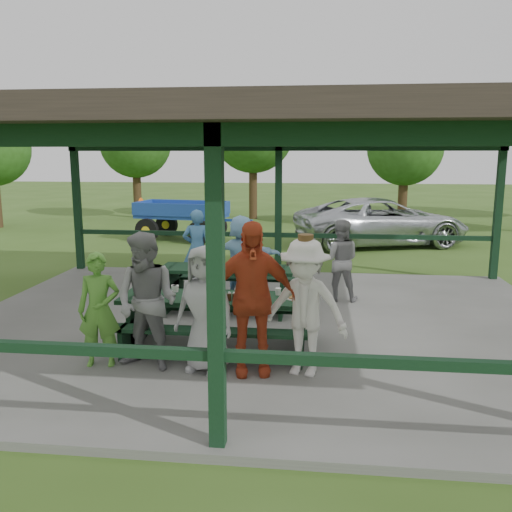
# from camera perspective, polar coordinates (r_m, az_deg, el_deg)

# --- Properties ---
(ground) EXTENTS (90.00, 90.00, 0.00)m
(ground) POSITION_cam_1_polar(r_m,az_deg,el_deg) (9.00, 0.48, -7.66)
(ground) COLOR #36551A
(ground) RESTS_ON ground
(concrete_slab) EXTENTS (10.00, 8.00, 0.10)m
(concrete_slab) POSITION_cam_1_polar(r_m,az_deg,el_deg) (8.99, 0.48, -7.36)
(concrete_slab) COLOR #60605C
(concrete_slab) RESTS_ON ground
(pavilion_structure) EXTENTS (10.60, 8.60, 3.24)m
(pavilion_structure) POSITION_cam_1_polar(r_m,az_deg,el_deg) (8.55, 0.51, 12.93)
(pavilion_structure) COLOR black
(pavilion_structure) RESTS_ON concrete_slab
(picnic_table_near) EXTENTS (2.76, 1.39, 0.75)m
(picnic_table_near) POSITION_cam_1_polar(r_m,az_deg,el_deg) (7.76, -4.05, -6.23)
(picnic_table_near) COLOR black
(picnic_table_near) RESTS_ON concrete_slab
(picnic_table_far) EXTENTS (2.36, 1.39, 0.75)m
(picnic_table_far) POSITION_cam_1_polar(r_m,az_deg,el_deg) (9.70, -3.06, -2.84)
(picnic_table_far) COLOR black
(picnic_table_far) RESTS_ON concrete_slab
(table_setting) EXTENTS (2.28, 0.45, 0.10)m
(table_setting) POSITION_cam_1_polar(r_m,az_deg,el_deg) (7.71, -4.38, -4.00)
(table_setting) COLOR white
(table_setting) RESTS_ON picnic_table_near
(contestant_green) EXTENTS (0.60, 0.45, 1.50)m
(contestant_green) POSITION_cam_1_polar(r_m,az_deg,el_deg) (7.33, -16.18, -5.45)
(contestant_green) COLOR #539633
(contestant_green) RESTS_ON concrete_slab
(contestant_grey_left) EXTENTS (1.01, 0.87, 1.78)m
(contestant_grey_left) POSITION_cam_1_polar(r_m,az_deg,el_deg) (7.04, -11.38, -4.74)
(contestant_grey_left) COLOR gray
(contestant_grey_left) RESTS_ON concrete_slab
(contestant_grey_mid) EXTENTS (0.90, 0.70, 1.62)m
(contestant_grey_mid) POSITION_cam_1_polar(r_m,az_deg,el_deg) (6.90, -5.39, -5.56)
(contestant_grey_mid) COLOR #9C9C9E
(contestant_grey_mid) RESTS_ON concrete_slab
(contestant_red) EXTENTS (1.21, 0.69, 1.94)m
(contestant_red) POSITION_cam_1_polar(r_m,az_deg,el_deg) (6.74, -0.57, -4.47)
(contestant_red) COLOR #BA4121
(contestant_red) RESTS_ON concrete_slab
(contestant_white_fedora) EXTENTS (1.25, 0.92, 1.78)m
(contestant_white_fedora) POSITION_cam_1_polar(r_m,az_deg,el_deg) (6.76, 5.13, -5.41)
(contestant_white_fedora) COLOR silver
(contestant_white_fedora) RESTS_ON concrete_slab
(spectator_lblue) EXTENTS (1.54, 0.70, 1.60)m
(spectator_lblue) POSITION_cam_1_polar(r_m,az_deg,el_deg) (10.39, -1.55, -0.03)
(spectator_lblue) COLOR #99CBED
(spectator_lblue) RESTS_ON concrete_slab
(spectator_blue) EXTENTS (0.65, 0.48, 1.62)m
(spectator_blue) POSITION_cam_1_polar(r_m,az_deg,el_deg) (11.25, -6.22, 0.80)
(spectator_blue) COLOR teal
(spectator_blue) RESTS_ON concrete_slab
(spectator_grey) EXTENTS (0.78, 0.63, 1.54)m
(spectator_grey) POSITION_cam_1_polar(r_m,az_deg,el_deg) (10.30, 8.80, -0.42)
(spectator_grey) COLOR gray
(spectator_grey) RESTS_ON concrete_slab
(pickup_truck) EXTENTS (5.85, 3.97, 1.49)m
(pickup_truck) POSITION_cam_1_polar(r_m,az_deg,el_deg) (17.43, 13.07, 3.54)
(pickup_truck) COLOR silver
(pickup_truck) RESTS_ON ground
(farm_trailer) EXTENTS (3.97, 2.09, 1.37)m
(farm_trailer) POSITION_cam_1_polar(r_m,az_deg,el_deg) (18.21, -7.77, 3.82)
(farm_trailer) COLOR #1B3F96
(farm_trailer) RESTS_ON ground
(tree_far_left) EXTENTS (3.15, 3.15, 4.92)m
(tree_far_left) POSITION_cam_1_polar(r_m,az_deg,el_deg) (24.93, -12.59, 11.59)
(tree_far_left) COLOR #362315
(tree_far_left) RESTS_ON ground
(tree_left) EXTENTS (3.54, 3.54, 5.53)m
(tree_left) POSITION_cam_1_polar(r_m,az_deg,el_deg) (23.95, -0.32, 12.89)
(tree_left) COLOR #362315
(tree_left) RESTS_ON ground
(tree_mid) EXTENTS (2.88, 2.88, 4.50)m
(tree_mid) POSITION_cam_1_polar(r_m,az_deg,el_deg) (21.84, 15.42, 10.87)
(tree_mid) COLOR #362315
(tree_mid) RESTS_ON ground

